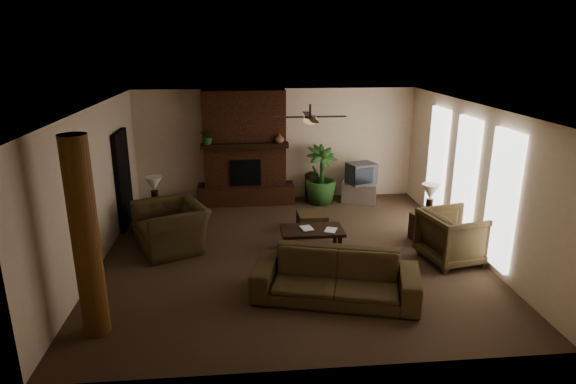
{
  "coord_description": "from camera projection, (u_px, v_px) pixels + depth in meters",
  "views": [
    {
      "loc": [
        -0.85,
        -8.54,
        3.89
      ],
      "look_at": [
        0.0,
        0.4,
        1.1
      ],
      "focal_mm": 30.23,
      "sensor_mm": 36.0,
      "label": 1
    }
  ],
  "objects": [
    {
      "name": "room_shell",
      "position": [
        290.0,
        183.0,
        8.94
      ],
      "size": [
        7.0,
        7.0,
        7.0
      ],
      "color": "#4B3625",
      "rests_on": "ground"
    },
    {
      "name": "side_table_right",
      "position": [
        426.0,
        228.0,
        9.84
      ],
      "size": [
        0.6,
        0.6,
        0.55
      ],
      "primitive_type": "cube",
      "rotation": [
        0.0,
        0.0,
        0.22
      ],
      "color": "black",
      "rests_on": "ground"
    },
    {
      "name": "lamp_left",
      "position": [
        154.0,
        186.0,
        10.15
      ],
      "size": [
        0.36,
        0.36,
        0.65
      ],
      "color": "black",
      "rests_on": "side_table_left"
    },
    {
      "name": "ottoman",
      "position": [
        312.0,
        222.0,
        10.37
      ],
      "size": [
        0.62,
        0.62,
        0.4
      ],
      "primitive_type": "cube",
      "rotation": [
        0.0,
        0.0,
        0.03
      ],
      "color": "#45361D",
      "rests_on": "ground"
    },
    {
      "name": "doorway",
      "position": [
        123.0,
        180.0,
        10.44
      ],
      "size": [
        0.1,
        1.0,
        2.1
      ],
      "primitive_type": "cube",
      "color": "black",
      "rests_on": "ground"
    },
    {
      "name": "ceiling_fan",
      "position": [
        310.0,
        119.0,
        8.92
      ],
      "size": [
        1.35,
        1.35,
        0.37
      ],
      "color": "black",
      "rests_on": "ceiling"
    },
    {
      "name": "mantel_vase",
      "position": [
        280.0,
        138.0,
        11.65
      ],
      "size": [
        0.25,
        0.26,
        0.22
      ],
      "primitive_type": "imported",
      "rotation": [
        0.0,
        0.0,
        0.16
      ],
      "color": "brown",
      "rests_on": "fireplace"
    },
    {
      "name": "book_b",
      "position": [
        325.0,
        223.0,
        9.25
      ],
      "size": [
        0.21,
        0.1,
        0.29
      ],
      "primitive_type": "imported",
      "rotation": [
        0.0,
        0.0,
        -0.38
      ],
      "color": "#999999",
      "rests_on": "coffee_table"
    },
    {
      "name": "armchair_left",
      "position": [
        171.0,
        219.0,
        9.39
      ],
      "size": [
        1.38,
        1.61,
        1.19
      ],
      "primitive_type": "imported",
      "rotation": [
        0.0,
        0.0,
        -1.14
      ],
      "color": "#45361D",
      "rests_on": "ground"
    },
    {
      "name": "floor_plant",
      "position": [
        320.0,
        187.0,
        12.12
      ],
      "size": [
        1.34,
        1.66,
        0.81
      ],
      "primitive_type": "imported",
      "rotation": [
        0.0,
        0.0,
        0.43
      ],
      "color": "#2A5321",
      "rests_on": "ground"
    },
    {
      "name": "fireplace",
      "position": [
        245.0,
        157.0,
        12.0
      ],
      "size": [
        2.4,
        0.7,
        2.8
      ],
      "color": "#512715",
      "rests_on": "ground"
    },
    {
      "name": "armchair_right",
      "position": [
        454.0,
        234.0,
        8.84
      ],
      "size": [
        1.16,
        1.21,
        1.06
      ],
      "primitive_type": "imported",
      "rotation": [
        0.0,
        0.0,
        1.78
      ],
      "color": "#45361D",
      "rests_on": "ground"
    },
    {
      "name": "windows",
      "position": [
        465.0,
        178.0,
        9.45
      ],
      "size": [
        0.08,
        3.65,
        2.35
      ],
      "color": "white",
      "rests_on": "ground"
    },
    {
      "name": "side_table_left",
      "position": [
        155.0,
        218.0,
        10.37
      ],
      "size": [
        0.52,
        0.52,
        0.55
      ],
      "primitive_type": "cube",
      "rotation": [
        0.0,
        0.0,
        -0.04
      ],
      "color": "black",
      "rests_on": "ground"
    },
    {
      "name": "mantel_plant",
      "position": [
        208.0,
        137.0,
        11.47
      ],
      "size": [
        0.44,
        0.47,
        0.33
      ],
      "primitive_type": "imported",
      "rotation": [
        0.0,
        0.0,
        -0.16
      ],
      "color": "#2A5321",
      "rests_on": "fireplace"
    },
    {
      "name": "log_column",
      "position": [
        86.0,
        239.0,
        6.39
      ],
      "size": [
        0.36,
        0.36,
        2.8
      ],
      "primitive_type": "cylinder",
      "color": "brown",
      "rests_on": "ground"
    },
    {
      "name": "tv_stand",
      "position": [
        359.0,
        192.0,
        12.24
      ],
      "size": [
        0.96,
        0.73,
        0.5
      ],
      "primitive_type": "cube",
      "rotation": [
        0.0,
        0.0,
        -0.3
      ],
      "color": "silver",
      "rests_on": "ground"
    },
    {
      "name": "book_a",
      "position": [
        301.0,
        223.0,
        9.28
      ],
      "size": [
        0.22,
        0.07,
        0.29
      ],
      "primitive_type": "imported",
      "rotation": [
        0.0,
        0.0,
        0.21
      ],
      "color": "#999999",
      "rests_on": "coffee_table"
    },
    {
      "name": "sofa",
      "position": [
        336.0,
        269.0,
        7.54
      ],
      "size": [
        2.67,
        1.38,
        1.0
      ],
      "primitive_type": "imported",
      "rotation": [
        0.0,
        0.0,
        -0.26
      ],
      "color": "#45361D",
      "rests_on": "ground"
    },
    {
      "name": "floor_vase",
      "position": [
        312.0,
        184.0,
        12.3
      ],
      "size": [
        0.34,
        0.34,
        0.77
      ],
      "color": "black",
      "rests_on": "ground"
    },
    {
      "name": "tv",
      "position": [
        361.0,
        173.0,
        12.04
      ],
      "size": [
        0.78,
        0.71,
        0.52
      ],
      "color": "#39393C",
      "rests_on": "tv_stand"
    },
    {
      "name": "coffee_table",
      "position": [
        312.0,
        232.0,
        9.38
      ],
      "size": [
        1.2,
        0.7,
        0.43
      ],
      "color": "black",
      "rests_on": "ground"
    },
    {
      "name": "lamp_right",
      "position": [
        430.0,
        194.0,
        9.61
      ],
      "size": [
        0.38,
        0.38,
        0.65
      ],
      "color": "black",
      "rests_on": "side_table_right"
    }
  ]
}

